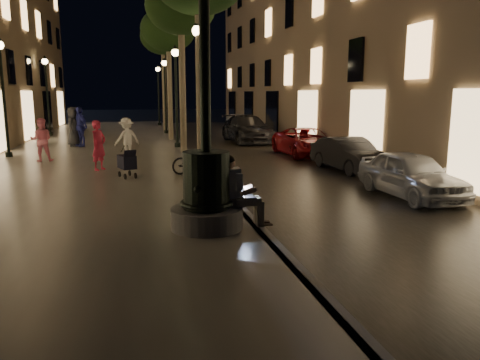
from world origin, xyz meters
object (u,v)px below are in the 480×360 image
object	(u,v)px
lamp_curb_d	(158,87)
pedestrian_red	(99,145)
lamp_curb_a	(199,78)
car_third	(307,142)
lamp_curb_c	(165,86)
car_rear	(247,129)
tree_second	(181,7)
pedestrian_dark	(73,127)
lamp_left_b	(2,82)
tree_third	(168,30)
tree_far	(163,37)
pedestrian_white	(127,138)
seated_man_laptop	(238,189)
car_front	(411,174)
car_fifth	(241,123)
car_second	(349,154)
lamp_curb_b	(176,83)
bicycle	(196,160)
fountain_lamppost	(206,177)
lamp_left_c	(47,85)
stroller	(127,162)
pedestrian_blue	(80,127)
pedestrian_pink	(41,140)

from	to	relation	value
lamp_curb_d	pedestrian_red	distance (m)	22.64
lamp_curb_a	car_third	bearing A→B (deg)	42.27
lamp_curb_c	car_rear	distance (m)	6.79
tree_second	pedestrian_red	size ratio (longest dim) A/B	4.37
pedestrian_dark	lamp_curb_c	bearing A→B (deg)	-24.01
tree_second	car_third	bearing A→B (deg)	-10.49
lamp_left_b	car_rear	distance (m)	12.84
tree_second	lamp_curb_d	world-z (taller)	tree_second
tree_third	car_third	distance (m)	10.47
tree_second	tree_far	size ratio (longest dim) A/B	0.99
tree_third	pedestrian_white	distance (m)	9.33
seated_man_laptop	pedestrian_white	world-z (taller)	pedestrian_white
car_front	car_fifth	xyz separation A→B (m)	(0.27, 22.03, -0.00)
car_second	pedestrian_red	size ratio (longest dim) A/B	2.18
tree_second	car_third	distance (m)	7.92
tree_far	lamp_curb_b	size ratio (longest dim) A/B	1.56
bicycle	car_rear	bearing A→B (deg)	-39.80
car_second	bicycle	bearing A→B (deg)	178.37
seated_man_laptop	car_second	xyz separation A→B (m)	(5.59, 6.72, -0.33)
lamp_curb_d	bicycle	world-z (taller)	lamp_curb_d
fountain_lamppost	tree_third	distance (m)	18.68
lamp_left_c	bicycle	distance (m)	17.37
stroller	pedestrian_blue	xyz separation A→B (m)	(-2.32, 9.34, 0.48)
lamp_curb_a	pedestrian_pink	size ratio (longest dim) A/B	2.91
lamp_curb_c	lamp_curb_d	world-z (taller)	same
lamp_left_c	stroller	size ratio (longest dim) A/B	4.90
lamp_curb_a	car_third	size ratio (longest dim) A/B	1.07
pedestrian_white	pedestrian_dark	size ratio (longest dim) A/B	0.84
lamp_curb_c	bicycle	world-z (taller)	lamp_curb_c
car_third	pedestrian_red	world-z (taller)	pedestrian_red
lamp_left_c	stroller	distance (m)	16.95
tree_far	lamp_left_c	world-z (taller)	tree_far
tree_second	lamp_curb_d	bearing A→B (deg)	90.32
lamp_curb_c	tree_third	bearing A→B (deg)	-90.00
seated_man_laptop	stroller	bearing A→B (deg)	110.20
pedestrian_blue	lamp_curb_d	bearing A→B (deg)	127.76
car_front	pedestrian_pink	size ratio (longest dim) A/B	2.23
stroller	car_third	bearing A→B (deg)	13.80
lamp_left_c	seated_man_laptop	bearing A→B (deg)	-72.32
lamp_curb_b	lamp_curb_c	bearing A→B (deg)	90.00
seated_man_laptop	car_rear	size ratio (longest dim) A/B	0.27
tree_third	car_second	xyz separation A→B (m)	(5.50, -11.28, -5.53)
lamp_curb_a	car_second	distance (m)	6.14
seated_man_laptop	pedestrian_red	distance (m)	8.30
lamp_curb_b	stroller	distance (m)	8.75
tree_third	lamp_curb_c	size ratio (longest dim) A/B	1.50
pedestrian_red	car_third	bearing A→B (deg)	-34.15
seated_man_laptop	lamp_curb_c	world-z (taller)	lamp_curb_c
tree_second	car_second	bearing A→B (deg)	-44.37
seated_man_laptop	car_third	distance (m)	12.34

